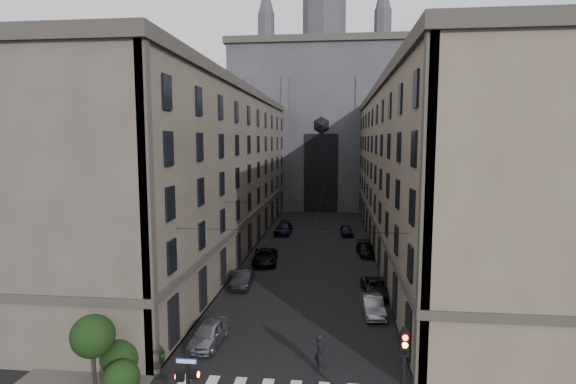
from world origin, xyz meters
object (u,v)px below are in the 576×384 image
(car_left_near, at_px, (209,333))
(car_right_near, at_px, (373,306))
(traffic_light_right, at_px, (403,372))
(car_left_midnear, at_px, (243,279))
(pedestrian, at_px, (319,352))
(car_right_far, at_px, (346,230))
(car_left_midfar, at_px, (265,257))
(gothic_tower, at_px, (323,115))
(car_right_midfar, at_px, (366,249))
(car_left_far, at_px, (284,228))
(car_right_midnear, at_px, (377,287))

(car_left_near, bearing_deg, car_right_near, 34.05)
(traffic_light_right, distance_m, car_left_midnear, 22.73)
(car_left_near, distance_m, car_left_midnear, 11.34)
(car_left_midnear, distance_m, pedestrian, 15.49)
(car_right_far, height_order, pedestrian, pedestrian)
(car_left_midfar, relative_size, car_right_far, 1.34)
(car_left_midfar, height_order, pedestrian, pedestrian)
(gothic_tower, relative_size, car_right_far, 14.58)
(pedestrian, bearing_deg, car_right_midfar, -24.85)
(car_right_near, height_order, pedestrian, pedestrian)
(car_right_near, bearing_deg, car_left_far, 105.99)
(car_right_midnear, xyz_separation_m, car_right_far, (-2.00, 23.50, 0.02))
(traffic_light_right, xyz_separation_m, car_left_near, (-10.77, 8.40, -2.58))
(traffic_light_right, xyz_separation_m, car_right_far, (-1.40, 42.35, -2.61))
(car_left_midnear, relative_size, car_right_midfar, 0.95)
(car_right_midnear, bearing_deg, car_right_far, 90.02)
(gothic_tower, bearing_deg, car_right_far, -82.21)
(car_left_midnear, distance_m, car_left_far, 22.68)
(car_left_midnear, relative_size, car_left_far, 0.84)
(traffic_light_right, xyz_separation_m, car_left_midfar, (-10.18, 27.33, -2.55))
(car_left_midnear, xyz_separation_m, car_right_midfar, (11.59, 12.17, -0.05))
(car_left_near, relative_size, car_left_midfar, 0.79)
(car_left_midnear, relative_size, pedestrian, 2.19)
(car_left_midfar, relative_size, car_left_far, 1.02)
(car_left_midfar, distance_m, car_right_midnear, 13.72)
(car_left_midfar, distance_m, car_right_far, 17.40)
(car_left_near, bearing_deg, gothic_tower, 90.05)
(gothic_tower, height_order, car_left_midnear, gothic_tower)
(car_right_midfar, height_order, car_right_far, car_right_far)
(car_left_near, xyz_separation_m, car_left_far, (0.76, 34.00, 0.05))
(traffic_light_right, relative_size, car_right_midnear, 1.10)
(car_right_near, bearing_deg, gothic_tower, 91.80)
(car_right_far, bearing_deg, traffic_light_right, -92.60)
(car_right_midfar, bearing_deg, car_left_far, 128.47)
(car_right_midfar, bearing_deg, car_left_midnear, -140.45)
(traffic_light_right, distance_m, car_left_near, 13.90)
(car_right_far, bearing_deg, car_right_midnear, -89.63)
(gothic_tower, bearing_deg, car_right_midfar, -81.43)
(car_left_midfar, bearing_deg, gothic_tower, 78.74)
(car_left_midfar, relative_size, pedestrian, 2.66)
(car_left_midnear, xyz_separation_m, car_left_far, (0.98, 22.66, 0.04))
(car_left_midfar, relative_size, car_right_near, 1.29)
(car_left_far, distance_m, car_right_midfar, 14.92)
(gothic_tower, distance_m, traffic_light_right, 74.67)
(car_left_near, height_order, car_right_midfar, car_left_near)
(traffic_light_right, height_order, car_right_midfar, traffic_light_right)
(car_left_midnear, xyz_separation_m, car_right_far, (9.59, 22.61, -0.04))
(gothic_tower, xyz_separation_m, pedestrian, (1.91, -66.96, -16.80))
(gothic_tower, height_order, car_right_midnear, gothic_tower)
(car_left_far, bearing_deg, car_right_far, 1.07)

